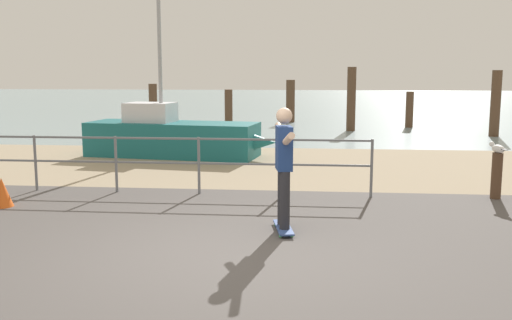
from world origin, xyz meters
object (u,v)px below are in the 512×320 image
object	(u,v)px
bollard_short	(497,176)
seagull	(498,148)
traffic_cone	(2,193)
sailboat	(178,137)
skateboarder	(284,160)
skateboard	(283,228)

from	to	relation	value
bollard_short	seagull	distance (m)	0.49
traffic_cone	seagull	bearing A→B (deg)	9.88
sailboat	bollard_short	world-z (taller)	sailboat
skateboarder	seagull	world-z (taller)	skateboarder
skateboarder	seagull	distance (m)	4.34
skateboard	skateboarder	distance (m)	0.95
skateboard	bollard_short	world-z (taller)	bollard_short
sailboat	skateboard	xyz separation A→B (m)	(3.07, -6.87, -0.45)
sailboat	seagull	world-z (taller)	sailboat
seagull	traffic_cone	size ratio (longest dim) A/B	0.96
seagull	skateboard	bearing A→B (deg)	-145.48
skateboarder	sailboat	bearing A→B (deg)	114.09
skateboard	skateboarder	bearing A→B (deg)	-126.87
skateboard	bollard_short	distance (m)	4.34
traffic_cone	sailboat	bearing A→B (deg)	74.78
skateboard	skateboarder	size ratio (longest dim) A/B	0.50
traffic_cone	skateboard	bearing A→B (deg)	-12.40
skateboarder	seagull	size ratio (longest dim) A/B	3.45
sailboat	seagull	xyz separation A→B (m)	(6.64, -4.41, 0.38)
bollard_short	skateboarder	bearing A→B (deg)	-145.69
bollard_short	traffic_cone	xyz separation A→B (m)	(-8.24, -1.42, -0.16)
seagull	sailboat	bearing A→B (deg)	146.42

